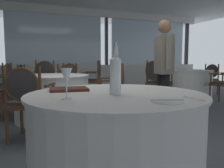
# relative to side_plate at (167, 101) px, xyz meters

# --- Properties ---
(ground_plane) EXTENTS (15.56, 15.56, 0.00)m
(ground_plane) POSITION_rel_side_plate_xyz_m (0.16, 1.86, -0.75)
(ground_plane) COLOR #4C5156
(window_wall_far) EXTENTS (10.83, 0.14, 2.71)m
(window_wall_far) POSITION_rel_side_plate_xyz_m (0.16, 6.35, 0.34)
(window_wall_far) COLOR silver
(window_wall_far) RESTS_ON ground_plane
(foreground_table) EXTENTS (1.26, 1.26, 0.74)m
(foreground_table) POSITION_rel_side_plate_xyz_m (-0.14, 0.43, -0.38)
(foreground_table) COLOR white
(foreground_table) RESTS_ON ground_plane
(side_plate) EXTENTS (0.18, 0.18, 0.01)m
(side_plate) POSITION_rel_side_plate_xyz_m (0.00, 0.00, 0.00)
(side_plate) COLOR white
(side_plate) RESTS_ON foreground_table
(butter_knife) EXTENTS (0.18, 0.07, 0.00)m
(butter_knife) POSITION_rel_side_plate_xyz_m (0.00, 0.00, 0.01)
(butter_knife) COLOR silver
(butter_knife) RESTS_ON foreground_table
(dinner_fork) EXTENTS (0.03, 0.17, 0.00)m
(dinner_fork) POSITION_rel_side_plate_xyz_m (0.21, 0.03, -0.00)
(dinner_fork) COLOR silver
(dinner_fork) RESTS_ON foreground_table
(water_bottle) EXTENTS (0.08, 0.08, 0.35)m
(water_bottle) POSITION_rel_side_plate_xyz_m (-0.16, 0.37, 0.14)
(water_bottle) COLOR white
(water_bottle) RESTS_ON foreground_table
(wine_glass) EXTENTS (0.07, 0.07, 0.19)m
(wine_glass) POSITION_rel_side_plate_xyz_m (-0.51, 0.29, 0.13)
(wine_glass) COLOR white
(wine_glass) RESTS_ON foreground_table
(water_tumbler) EXTENTS (0.07, 0.07, 0.08)m
(water_tumbler) POSITION_rel_side_plate_xyz_m (-0.07, 0.61, 0.04)
(water_tumbler) COLOR white
(water_tumbler) RESTS_ON foreground_table
(menu_book) EXTENTS (0.30, 0.23, 0.02)m
(menu_book) POSITION_rel_side_plate_xyz_m (-0.43, 0.69, 0.01)
(menu_book) COLOR #512319
(menu_book) RESTS_ON foreground_table
(dining_chair_0_1) EXTENTS (0.58, 0.63, 0.94)m
(dining_chair_0_1) POSITION_rel_side_plate_xyz_m (-1.24, 4.27, -0.21)
(dining_chair_0_1) COLOR brown
(dining_chair_0_1) RESTS_ON ground_plane
(background_table_1) EXTENTS (1.23, 1.23, 0.74)m
(background_table_1) POSITION_rel_side_plate_xyz_m (-0.35, 2.75, -0.38)
(background_table_1) COLOR white
(background_table_1) RESTS_ON ground_plane
(dining_chair_1_0) EXTENTS (0.63, 0.60, 0.91)m
(dining_chair_1_0) POSITION_rel_side_plate_xyz_m (-0.74, 1.79, -0.21)
(dining_chair_1_0) COLOR brown
(dining_chair_1_0) RESTS_ON ground_plane
(dining_chair_1_1) EXTENTS (0.60, 0.63, 0.94)m
(dining_chair_1_1) POSITION_rel_side_plate_xyz_m (0.62, 2.36, -0.20)
(dining_chair_1_1) COLOR brown
(dining_chair_1_1) RESTS_ON ground_plane
(dining_chair_1_2) EXTENTS (0.63, 0.60, 0.91)m
(dining_chair_1_2) POSITION_rel_side_plate_xyz_m (0.04, 3.72, -0.21)
(dining_chair_1_2) COLOR brown
(dining_chair_1_2) RESTS_ON ground_plane
(background_table_2) EXTENTS (1.33, 1.33, 0.74)m
(background_table_2) POSITION_rel_side_plate_xyz_m (3.13, 3.70, -0.38)
(background_table_2) COLOR white
(background_table_2) RESTS_ON ground_plane
(dining_chair_2_1) EXTENTS (0.56, 0.61, 0.89)m
(dining_chair_2_1) POSITION_rel_side_plate_xyz_m (4.18, 3.98, -0.23)
(dining_chair_2_1) COLOR brown
(dining_chair_2_1) RESTS_ON ground_plane
(dining_chair_2_2) EXTENTS (0.61, 0.56, 0.96)m
(dining_chair_2_2) POSITION_rel_side_plate_xyz_m (2.85, 4.76, -0.18)
(dining_chair_2_2) COLOR brown
(dining_chair_2_2) RESTS_ON ground_plane
(dining_chair_2_3) EXTENTS (0.56, 0.61, 0.99)m
(dining_chair_2_3) POSITION_rel_side_plate_xyz_m (2.06, 3.42, -0.17)
(dining_chair_2_3) COLOR brown
(dining_chair_2_3) RESTS_ON ground_plane
(background_table_3) EXTENTS (1.05, 1.05, 0.74)m
(background_table_3) POSITION_rel_side_plate_xyz_m (0.08, 5.07, -0.38)
(background_table_3) COLOR white
(background_table_3) RESTS_ON ground_plane
(dining_chair_3_0) EXTENTS (0.61, 0.64, 0.99)m
(dining_chair_3_0) POSITION_rel_side_plate_xyz_m (0.95, 4.67, -0.18)
(dining_chair_3_0) COLOR brown
(dining_chair_3_0) RESTS_ON ground_plane
(dining_chair_3_1) EXTENTS (0.64, 0.61, 0.91)m
(dining_chair_3_1) POSITION_rel_side_plate_xyz_m (0.47, 5.93, -0.21)
(dining_chair_3_1) COLOR brown
(dining_chair_3_1) RESTS_ON ground_plane
(dining_chair_3_2) EXTENTS (0.61, 0.64, 0.89)m
(dining_chair_3_2) POSITION_rel_side_plate_xyz_m (-0.79, 5.46, -0.22)
(dining_chair_3_2) COLOR brown
(dining_chair_3_2) RESTS_ON ground_plane
(dining_chair_3_3) EXTENTS (0.64, 0.61, 1.00)m
(dining_chair_3_3) POSITION_rel_side_plate_xyz_m (-0.32, 4.19, -0.17)
(dining_chair_3_3) COLOR brown
(dining_chair_3_3) RESTS_ON ground_plane
(diner_person_0) EXTENTS (0.28, 0.52, 1.59)m
(diner_person_0) POSITION_rel_side_plate_xyz_m (1.24, 1.90, 0.15)
(diner_person_0) COLOR black
(diner_person_0) RESTS_ON ground_plane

